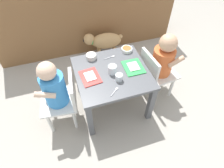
{
  "coord_description": "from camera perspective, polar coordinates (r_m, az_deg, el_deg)",
  "views": [
    {
      "loc": [
        -0.33,
        -1.03,
        1.5
      ],
      "look_at": [
        0.0,
        0.0,
        0.28
      ],
      "focal_mm": 30.36,
      "sensor_mm": 36.0,
      "label": 1
    }
  ],
  "objects": [
    {
      "name": "dog",
      "position": [
        2.21,
        -2.54,
        12.79
      ],
      "size": [
        0.45,
        0.2,
        0.31
      ],
      "color": "tan",
      "rests_on": "ground"
    },
    {
      "name": "dining_table",
      "position": [
        1.57,
        -0.0,
        1.87
      ],
      "size": [
        0.58,
        0.56,
        0.43
      ],
      "color": "#515459",
      "rests_on": "ground"
    },
    {
      "name": "veggie_bowl_near",
      "position": [
        1.64,
        -6.27,
        8.27
      ],
      "size": [
        0.09,
        0.09,
        0.04
      ],
      "color": "silver",
      "rests_on": "dining_table"
    },
    {
      "name": "water_cup_right",
      "position": [
        1.49,
        0.14,
        4.31
      ],
      "size": [
        0.07,
        0.07,
        0.07
      ],
      "color": "white",
      "rests_on": "dining_table"
    },
    {
      "name": "water_cup_left",
      "position": [
        1.44,
        2.08,
        1.92
      ],
      "size": [
        0.06,
        0.06,
        0.06
      ],
      "color": "white",
      "rests_on": "dining_table"
    },
    {
      "name": "ground_plane",
      "position": [
        1.85,
        -0.0,
        -5.69
      ],
      "size": [
        7.0,
        7.0,
        0.0
      ],
      "primitive_type": "plane",
      "color": "#9E998E"
    },
    {
      "name": "cereal_bowl_right_side",
      "position": [
        1.71,
        4.46,
        10.36
      ],
      "size": [
        0.1,
        0.1,
        0.03
      ],
      "color": "white",
      "rests_on": "dining_table"
    },
    {
      "name": "food_tray_right",
      "position": [
        1.56,
        6.43,
        5.12
      ],
      "size": [
        0.16,
        0.19,
        0.02
      ],
      "color": "green",
      "rests_on": "dining_table"
    },
    {
      "name": "seated_child_left",
      "position": [
        1.47,
        -16.54,
        -1.53
      ],
      "size": [
        0.31,
        0.31,
        0.68
      ],
      "color": "silver",
      "rests_on": "ground"
    },
    {
      "name": "kitchen_cabinet_back",
      "position": [
        2.31,
        -8.25,
        21.3
      ],
      "size": [
        2.07,
        0.35,
        0.91
      ],
      "primitive_type": "cube",
      "color": "brown",
      "rests_on": "ground"
    },
    {
      "name": "food_tray_left",
      "position": [
        1.48,
        -6.61,
        2.18
      ],
      "size": [
        0.16,
        0.2,
        0.02
      ],
      "color": "red",
      "rests_on": "dining_table"
    },
    {
      "name": "spoon_by_right_tray",
      "position": [
        1.65,
        -0.38,
        8.1
      ],
      "size": [
        0.1,
        0.03,
        0.01
      ],
      "color": "silver",
      "rests_on": "dining_table"
    },
    {
      "name": "spoon_by_left_tray",
      "position": [
        1.39,
        0.95,
        -2.04
      ],
      "size": [
        0.08,
        0.08,
        0.01
      ],
      "color": "silver",
      "rests_on": "dining_table"
    },
    {
      "name": "seated_child_right",
      "position": [
        1.69,
        14.81,
        6.88
      ],
      "size": [
        0.31,
        0.31,
        0.67
      ],
      "color": "silver",
      "rests_on": "ground"
    }
  ]
}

